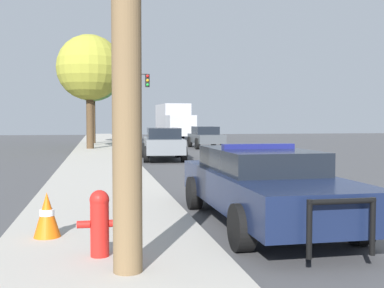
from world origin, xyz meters
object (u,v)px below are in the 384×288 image
Objects in this scene: car_background_oncoming at (206,137)px; box_truck at (174,121)px; fire_hydrant at (100,221)px; traffic_light at (114,93)px; tree_sidewalk_mid at (89,68)px; police_car at (262,183)px; traffic_cone at (47,215)px; car_background_midblock at (163,143)px; tree_sidewalk_far at (93,72)px.

box_truck is at bearing -89.85° from car_background_oncoming.
traffic_light reaches higher than fire_hydrant.
tree_sidewalk_mid is at bearing 60.32° from box_truck.
police_car is 22.26m from tree_sidewalk_mid.
traffic_light is 26.58m from traffic_cone.
tree_sidewalk_mid is 10.47× the size of traffic_cone.
traffic_cone is at bearing 122.90° from fire_hydrant.
police_car is 14.00m from car_background_midblock.
box_truck is at bearing 78.31° from traffic_cone.
box_truck is (5.96, 11.48, -1.96)m from traffic_light.
traffic_cone is (-0.40, -29.37, -4.98)m from tree_sidewalk_far.
car_background_midblock is at bearing 76.07° from traffic_cone.
tree_sidewalk_far reaches higher than box_truck.
box_truck is at bearing 62.57° from traffic_light.
police_car is 0.76× the size of box_truck.
car_background_midblock reaches higher than fire_hydrant.
tree_sidewalk_mid is (-7.55, -15.33, 3.18)m from box_truck.
tree_sidewalk_mid reaches higher than fire_hydrant.
car_background_oncoming is 8.68m from tree_sidewalk_mid.
fire_hydrant is at bearing -88.83° from tree_sidewalk_mid.
car_background_oncoming is at bearing 10.50° from tree_sidewalk_mid.
tree_sidewalk_mid reaches higher than car_background_oncoming.
traffic_light is at bearing 87.68° from fire_hydrant.
police_car is 1.07× the size of traffic_light.
tree_sidewalk_far is at bearing 45.17° from box_truck.
traffic_light is (1.11, 27.47, 3.17)m from fire_hydrant.
car_background_midblock is at bearing -80.93° from traffic_light.
box_truck is at bearing 79.71° from fire_hydrant.
police_car is at bearing -81.30° from tree_sidewalk_mid.
car_background_oncoming is (4.16, 22.98, 0.04)m from police_car.
car_background_midblock is at bearing -77.21° from tree_sidewalk_far.
tree_sidewalk_far is at bearing -36.47° from car_background_oncoming.
car_background_oncoming reaches higher than police_car.
traffic_light reaches higher than police_car.
traffic_light is 1.16× the size of car_background_oncoming.
box_truck is at bearing 83.71° from car_background_midblock.
car_background_midblock is at bearing 76.34° from box_truck.
box_truck is at bearing 63.77° from tree_sidewalk_mid.
car_background_midblock is 15.32m from traffic_cone.
tree_sidewalk_far is 1.10× the size of tree_sidewalk_mid.
police_car is 0.79× the size of tree_sidewalk_mid.
police_car is at bearing 13.59° from traffic_cone.
tree_sidewalk_far reaches higher than car_background_oncoming.
tree_sidewalk_mid is at bearing -112.50° from traffic_light.
traffic_light reaches higher than car_background_midblock.
tree_sidewalk_mid is (-1.60, -3.85, 1.22)m from traffic_light.
tree_sidewalk_far is (-1.46, 3.06, 1.69)m from traffic_light.
car_background_midblock is 0.65× the size of box_truck.
box_truck is 0.95× the size of tree_sidewalk_far.
tree_sidewalk_far is (-7.42, -8.43, 3.66)m from box_truck.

